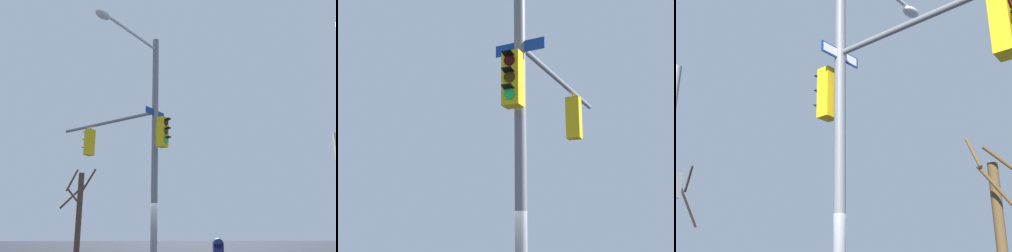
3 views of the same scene
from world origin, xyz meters
The scene contains 1 object.
main_signal_pole_assembly centered at (-0.15, 0.66, 5.07)m, with size 5.69×4.56×8.87m.
Camera 2 is at (-2.33, -9.09, 1.78)m, focal length 52.61 mm.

